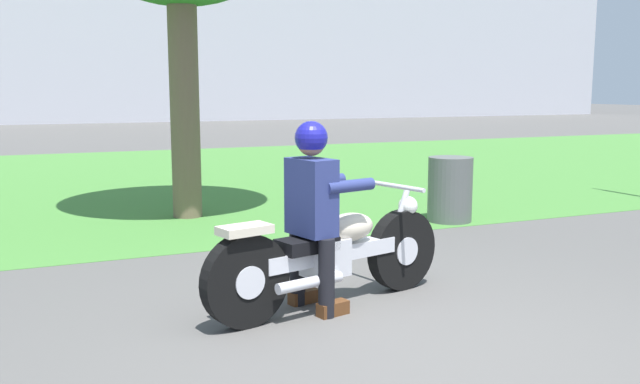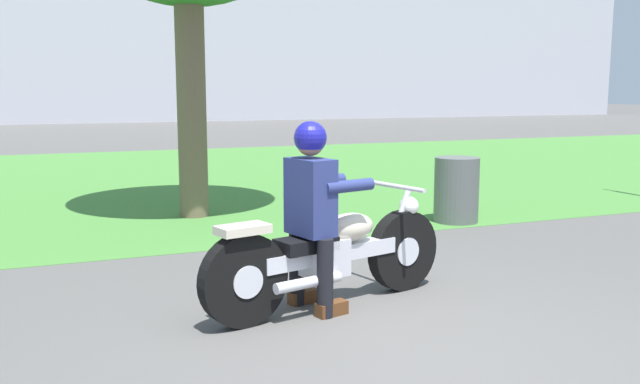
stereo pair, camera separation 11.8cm
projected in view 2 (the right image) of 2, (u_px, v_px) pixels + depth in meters
name	position (u px, v px, depth m)	size (l,w,h in m)	color
ground	(418.00, 356.00, 4.18)	(120.00, 120.00, 0.00)	#565451
grass_verge	(166.00, 178.00, 12.61)	(60.00, 12.00, 0.01)	#478438
motorcycle_lead	(331.00, 255.00, 5.09)	(2.12, 0.80, 0.89)	black
rider_lead	(312.00, 201.00, 4.93)	(0.62, 0.55, 1.41)	black
trash_can	(456.00, 190.00, 8.38)	(0.55, 0.55, 0.81)	#595E5B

